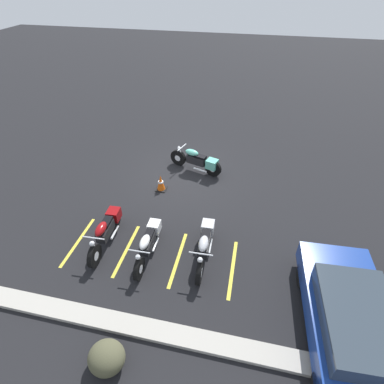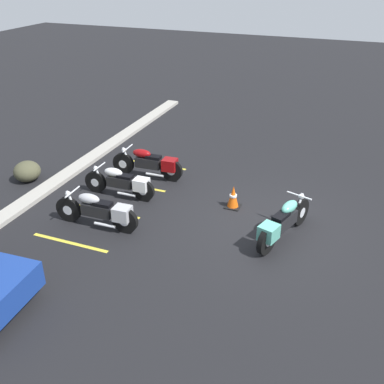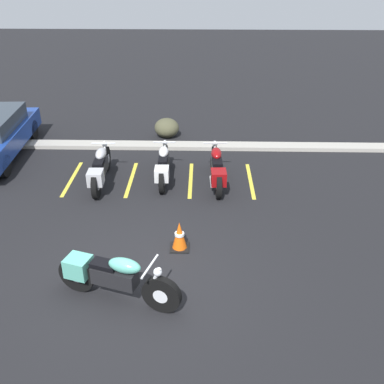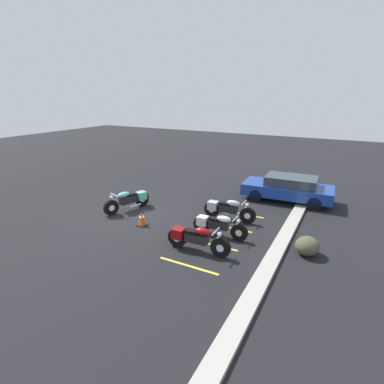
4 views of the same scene
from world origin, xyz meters
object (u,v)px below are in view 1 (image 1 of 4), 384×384
motorcycle_teal_featured (198,161)px  traffic_cone (161,183)px  parked_bike_0 (205,244)px  parked_bike_1 (148,242)px  car_blue (352,324)px  parked_bike_2 (106,230)px  landscape_rock_1 (107,358)px

motorcycle_teal_featured → traffic_cone: bearing=72.0°
parked_bike_0 → parked_bike_1: (1.64, 0.28, -0.03)m
motorcycle_teal_featured → car_blue: car_blue is taller
parked_bike_1 → parked_bike_2: bearing=-98.6°
motorcycle_teal_featured → car_blue: bearing=145.2°
motorcycle_teal_featured → parked_bike_1: bearing=101.1°
motorcycle_teal_featured → car_blue: 7.80m
parked_bike_2 → traffic_cone: size_ratio=3.61×
parked_bike_2 → landscape_rock_1: (-1.57, 3.42, -0.17)m
parked_bike_0 → landscape_rock_1: bearing=-24.8°
parked_bike_2 → landscape_rock_1: parked_bike_2 is taller
car_blue → parked_bike_2: bearing=72.7°
parked_bike_1 → landscape_rock_1: (-0.15, 3.23, -0.14)m
car_blue → landscape_rock_1: 5.42m
motorcycle_teal_featured → parked_bike_1: size_ratio=1.05×
parked_bike_0 → parked_bike_2: 3.06m
car_blue → motorcycle_teal_featured: bearing=34.5°
parked_bike_0 → car_blue: bearing=61.9°
motorcycle_teal_featured → parked_bike_0: 4.52m
motorcycle_teal_featured → parked_bike_2: 4.88m
landscape_rock_1 → traffic_cone: 6.38m
car_blue → traffic_cone: car_blue is taller
parked_bike_1 → landscape_rock_1: size_ratio=2.68×
motorcycle_teal_featured → traffic_cone: motorcycle_teal_featured is taller
parked_bike_0 → car_blue: size_ratio=0.53×
motorcycle_teal_featured → landscape_rock_1: (0.39, 7.89, -0.18)m
parked_bike_0 → landscape_rock_1: size_ratio=2.83×
car_blue → landscape_rock_1: (5.13, 1.70, -0.36)m
parked_bike_2 → motorcycle_teal_featured: bearing=153.7°
motorcycle_teal_featured → car_blue: (-4.74, 6.19, 0.18)m
landscape_rock_1 → traffic_cone: traffic_cone is taller
motorcycle_teal_featured → parked_bike_2: bearing=84.0°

